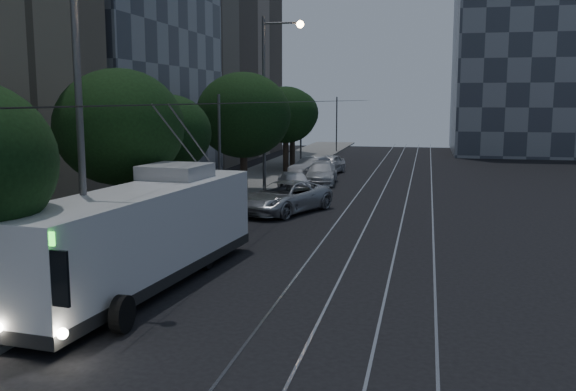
{
  "coord_description": "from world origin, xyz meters",
  "views": [
    {
      "loc": [
        4.35,
        -19.03,
        5.77
      ],
      "look_at": [
        -0.59,
        3.7,
        2.26
      ],
      "focal_mm": 40.0,
      "sensor_mm": 36.0,
      "label": 1
    }
  ],
  "objects_px": {
    "streetlamp_far": "(271,89)",
    "car_white_b": "(321,173)",
    "car_white_d": "(329,164)",
    "streetlamp_near": "(92,107)",
    "trolleybus": "(143,235)",
    "pickup_silver": "(285,197)",
    "car_white_a": "(295,183)",
    "car_white_c": "(311,167)"
  },
  "relations": [
    {
      "from": "trolleybus",
      "to": "streetlamp_far",
      "type": "height_order",
      "value": "streetlamp_far"
    },
    {
      "from": "trolleybus",
      "to": "car_white_d",
      "type": "height_order",
      "value": "trolleybus"
    },
    {
      "from": "car_white_a",
      "to": "car_white_b",
      "type": "height_order",
      "value": "car_white_a"
    },
    {
      "from": "car_white_a",
      "to": "car_white_d",
      "type": "distance_m",
      "value": 11.78
    },
    {
      "from": "car_white_c",
      "to": "pickup_silver",
      "type": "bearing_deg",
      "value": -63.03
    },
    {
      "from": "car_white_b",
      "to": "car_white_d",
      "type": "height_order",
      "value": "car_white_d"
    },
    {
      "from": "trolleybus",
      "to": "streetlamp_far",
      "type": "distance_m",
      "value": 20.99
    },
    {
      "from": "car_white_d",
      "to": "streetlamp_far",
      "type": "xyz_separation_m",
      "value": [
        -1.95,
        -10.93,
        5.65
      ]
    },
    {
      "from": "car_white_a",
      "to": "car_white_d",
      "type": "height_order",
      "value": "car_white_d"
    },
    {
      "from": "trolleybus",
      "to": "pickup_silver",
      "type": "relative_size",
      "value": 2.07
    },
    {
      "from": "trolleybus",
      "to": "pickup_silver",
      "type": "bearing_deg",
      "value": 89.88
    },
    {
      "from": "streetlamp_far",
      "to": "car_white_d",
      "type": "bearing_deg",
      "value": 79.88
    },
    {
      "from": "streetlamp_far",
      "to": "trolleybus",
      "type": "bearing_deg",
      "value": -87.28
    },
    {
      "from": "pickup_silver",
      "to": "streetlamp_near",
      "type": "height_order",
      "value": "streetlamp_near"
    },
    {
      "from": "streetlamp_near",
      "to": "streetlamp_far",
      "type": "distance_m",
      "value": 21.93
    },
    {
      "from": "pickup_silver",
      "to": "car_white_b",
      "type": "height_order",
      "value": "pickup_silver"
    },
    {
      "from": "car_white_a",
      "to": "car_white_b",
      "type": "distance_m",
      "value": 5.6
    },
    {
      "from": "pickup_silver",
      "to": "car_white_d",
      "type": "xyz_separation_m",
      "value": [
        -0.42,
        17.67,
        -0.06
      ]
    },
    {
      "from": "pickup_silver",
      "to": "car_white_d",
      "type": "distance_m",
      "value": 17.68
    },
    {
      "from": "car_white_b",
      "to": "streetlamp_far",
      "type": "height_order",
      "value": "streetlamp_far"
    },
    {
      "from": "car_white_a",
      "to": "streetlamp_far",
      "type": "height_order",
      "value": "streetlamp_far"
    },
    {
      "from": "pickup_silver",
      "to": "trolleybus",
      "type": "bearing_deg",
      "value": -73.13
    },
    {
      "from": "car_white_c",
      "to": "streetlamp_near",
      "type": "xyz_separation_m",
      "value": [
        -0.68,
        -30.71,
        4.82
      ]
    },
    {
      "from": "car_white_c",
      "to": "car_white_d",
      "type": "bearing_deg",
      "value": 86.7
    },
    {
      "from": "car_white_d",
      "to": "streetlamp_far",
      "type": "distance_m",
      "value": 12.46
    },
    {
      "from": "car_white_b",
      "to": "streetlamp_near",
      "type": "bearing_deg",
      "value": -98.64
    },
    {
      "from": "car_white_a",
      "to": "streetlamp_near",
      "type": "bearing_deg",
      "value": -115.39
    },
    {
      "from": "car_white_a",
      "to": "car_white_b",
      "type": "bearing_deg",
      "value": 61.39
    },
    {
      "from": "car_white_b",
      "to": "car_white_c",
      "type": "relative_size",
      "value": 1.14
    },
    {
      "from": "pickup_silver",
      "to": "streetlamp_far",
      "type": "bearing_deg",
      "value": 132.07
    },
    {
      "from": "trolleybus",
      "to": "car_white_d",
      "type": "distance_m",
      "value": 31.37
    },
    {
      "from": "streetlamp_near",
      "to": "car_white_d",
      "type": "bearing_deg",
      "value": 87.07
    },
    {
      "from": "streetlamp_far",
      "to": "car_white_b",
      "type": "bearing_deg",
      "value": 63.28
    },
    {
      "from": "pickup_silver",
      "to": "car_white_b",
      "type": "bearing_deg",
      "value": 112.71
    },
    {
      "from": "car_white_d",
      "to": "streetlamp_near",
      "type": "xyz_separation_m",
      "value": [
        -1.68,
        -32.84,
        4.8
      ]
    },
    {
      "from": "pickup_silver",
      "to": "car_white_a",
      "type": "xyz_separation_m",
      "value": [
        -0.69,
        5.9,
        -0.06
      ]
    },
    {
      "from": "pickup_silver",
      "to": "car_white_a",
      "type": "relative_size",
      "value": 1.33
    },
    {
      "from": "car_white_d",
      "to": "streetlamp_near",
      "type": "distance_m",
      "value": 33.23
    },
    {
      "from": "car_white_d",
      "to": "car_white_c",
      "type": "bearing_deg",
      "value": -106.01
    },
    {
      "from": "car_white_b",
      "to": "streetlamp_near",
      "type": "height_order",
      "value": "streetlamp_near"
    },
    {
      "from": "trolleybus",
      "to": "car_white_b",
      "type": "relative_size",
      "value": 2.38
    },
    {
      "from": "car_white_c",
      "to": "trolleybus",
      "type": "bearing_deg",
      "value": -68.2
    }
  ]
}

